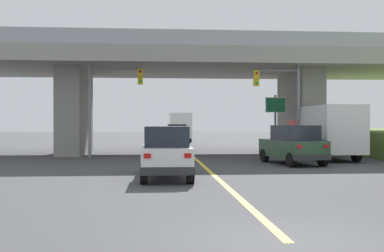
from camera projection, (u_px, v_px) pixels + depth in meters
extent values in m
plane|color=#424244|center=(190.00, 153.00, 32.82)|extent=(160.00, 160.00, 0.00)
cube|color=gray|center=(190.00, 64.00, 32.78)|extent=(34.05, 10.44, 1.02)
cube|color=gray|center=(75.00, 112.00, 32.18)|extent=(1.60, 6.27, 5.75)
cube|color=gray|center=(300.00, 113.00, 33.42)|extent=(1.60, 6.27, 5.75)
cube|color=#9EA0A5|center=(196.00, 37.00, 27.71)|extent=(34.05, 0.20, 0.90)
cube|color=#9EA0A5|center=(185.00, 60.00, 37.83)|extent=(34.05, 0.20, 0.90)
cube|color=yellow|center=(213.00, 175.00, 19.36)|extent=(0.20, 22.09, 0.01)
cube|color=silver|center=(166.00, 157.00, 18.25)|extent=(1.83, 4.73, 0.90)
cube|color=#1E232D|center=(166.00, 136.00, 17.89)|extent=(1.61, 2.60, 0.76)
cube|color=#2D2D30|center=(168.00, 171.00, 15.95)|extent=(1.87, 0.20, 0.28)
cube|color=red|center=(147.00, 156.00, 15.82)|extent=(0.24, 0.06, 0.16)
cube|color=red|center=(188.00, 156.00, 15.93)|extent=(0.24, 0.06, 0.16)
cylinder|color=black|center=(146.00, 165.00, 20.00)|extent=(0.26, 0.72, 0.72)
cylinder|color=black|center=(184.00, 164.00, 20.12)|extent=(0.26, 0.72, 0.72)
cylinder|color=black|center=(144.00, 174.00, 16.38)|extent=(0.26, 0.72, 0.72)
cylinder|color=black|center=(190.00, 173.00, 16.51)|extent=(0.26, 0.72, 0.72)
cube|color=#2D4C33|center=(292.00, 149.00, 24.25)|extent=(2.65, 4.54, 0.90)
cube|color=#1E232D|center=(295.00, 133.00, 23.94)|extent=(2.07, 2.61, 0.76)
cube|color=#2D2D30|center=(312.00, 157.00, 22.24)|extent=(1.94, 0.55, 0.28)
cube|color=red|center=(300.00, 147.00, 21.99)|extent=(0.25, 0.10, 0.16)
cube|color=red|center=(327.00, 146.00, 22.36)|extent=(0.25, 0.10, 0.16)
cylinder|color=black|center=(264.00, 155.00, 25.56)|extent=(0.39, 0.76, 0.72)
cylinder|color=black|center=(293.00, 155.00, 26.00)|extent=(0.39, 0.76, 0.72)
cylinder|color=black|center=(291.00, 160.00, 22.51)|extent=(0.39, 0.76, 0.72)
cylinder|color=black|center=(323.00, 159.00, 22.95)|extent=(0.39, 0.76, 0.72)
cube|color=red|center=(309.00, 134.00, 30.64)|extent=(2.20, 2.00, 1.90)
cube|color=white|center=(330.00, 129.00, 27.02)|extent=(2.31, 5.26, 2.68)
cube|color=#195999|center=(330.00, 141.00, 27.02)|extent=(2.33, 5.16, 0.24)
cylinder|color=black|center=(294.00, 149.00, 30.57)|extent=(0.30, 0.90, 0.90)
cylinder|color=black|center=(324.00, 149.00, 30.72)|extent=(0.30, 0.90, 0.90)
cylinder|color=black|center=(321.00, 154.00, 25.64)|extent=(0.30, 0.90, 0.90)
cylinder|color=black|center=(356.00, 154.00, 25.79)|extent=(0.30, 0.90, 0.90)
cube|color=maroon|center=(176.00, 138.00, 41.56)|extent=(1.80, 4.30, 0.90)
cube|color=#1E232D|center=(177.00, 128.00, 41.24)|extent=(1.58, 2.36, 0.76)
cube|color=#2D2D30|center=(178.00, 142.00, 39.47)|extent=(1.84, 0.20, 0.28)
cube|color=red|center=(170.00, 136.00, 39.35)|extent=(0.24, 0.06, 0.16)
cube|color=red|center=(186.00, 136.00, 39.45)|extent=(0.24, 0.06, 0.16)
cylinder|color=black|center=(167.00, 142.00, 43.10)|extent=(0.26, 0.72, 0.72)
cylinder|color=black|center=(184.00, 142.00, 43.22)|extent=(0.26, 0.72, 0.72)
cylinder|color=black|center=(168.00, 144.00, 39.91)|extent=(0.26, 0.72, 0.72)
cylinder|color=black|center=(187.00, 144.00, 40.03)|extent=(0.26, 0.72, 0.72)
cylinder|color=slate|center=(298.00, 109.00, 28.75)|extent=(0.18, 0.18, 5.99)
cylinder|color=slate|center=(277.00, 70.00, 28.63)|extent=(2.63, 0.12, 0.12)
cube|color=gold|center=(256.00, 78.00, 28.53)|extent=(0.32, 0.26, 0.96)
sphere|color=red|center=(257.00, 73.00, 28.38)|extent=(0.16, 0.16, 0.16)
sphere|color=gold|center=(257.00, 78.00, 28.38)|extent=(0.16, 0.16, 0.16)
sphere|color=green|center=(257.00, 83.00, 28.38)|extent=(0.16, 0.16, 0.16)
cylinder|color=slate|center=(90.00, 108.00, 28.51)|extent=(0.18, 0.18, 6.16)
cylinder|color=slate|center=(115.00, 69.00, 28.61)|extent=(3.07, 0.12, 0.12)
cube|color=gold|center=(140.00, 77.00, 28.74)|extent=(0.32, 0.26, 0.96)
sphere|color=red|center=(140.00, 71.00, 28.58)|extent=(0.16, 0.16, 0.16)
sphere|color=gold|center=(140.00, 76.00, 28.59)|extent=(0.16, 0.16, 0.16)
sphere|color=green|center=(140.00, 81.00, 28.59)|extent=(0.16, 0.16, 0.16)
cylinder|color=slate|center=(275.00, 125.00, 31.55)|extent=(0.14, 0.14, 4.03)
cube|color=#146638|center=(276.00, 105.00, 31.48)|extent=(1.30, 0.08, 0.94)
cube|color=white|center=(276.00, 105.00, 31.47)|extent=(1.38, 0.04, 1.02)
cube|color=silver|center=(179.00, 129.00, 55.55)|extent=(2.20, 2.00, 1.90)
cube|color=white|center=(180.00, 126.00, 52.09)|extent=(2.31, 4.94, 2.76)
cube|color=#195999|center=(180.00, 132.00, 52.09)|extent=(2.33, 4.84, 0.24)
cylinder|color=black|center=(170.00, 137.00, 55.48)|extent=(0.30, 0.90, 0.90)
cylinder|color=black|center=(187.00, 137.00, 55.63)|extent=(0.30, 0.90, 0.90)
cylinder|color=black|center=(172.00, 138.00, 50.79)|extent=(0.30, 0.90, 0.90)
cylinder|color=black|center=(190.00, 138.00, 50.94)|extent=(0.30, 0.90, 0.90)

